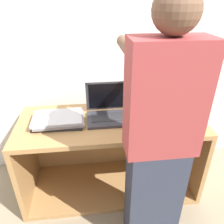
% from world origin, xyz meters
% --- Properties ---
extents(ground_plane, '(12.00, 12.00, 0.00)m').
position_xyz_m(ground_plane, '(0.00, 0.00, 0.00)').
color(ground_plane, gray).
extents(wall_back, '(8.00, 0.05, 2.40)m').
position_xyz_m(wall_back, '(0.00, 0.72, 1.20)').
color(wall_back, silver).
rests_on(wall_back, ground_plane).
extents(cart, '(1.45, 0.61, 0.70)m').
position_xyz_m(cart, '(0.00, 0.38, 0.35)').
color(cart, '#A87A47').
rests_on(cart, ground_plane).
extents(laptop_open, '(0.37, 0.28, 0.27)m').
position_xyz_m(laptop_open, '(0.00, 0.35, 0.76)').
color(laptop_open, '#333338').
rests_on(laptop_open, cart).
extents(laptop_stack_left, '(0.39, 0.27, 0.06)m').
position_xyz_m(laptop_stack_left, '(-0.40, 0.31, 0.73)').
color(laptop_stack_left, '#232326').
rests_on(laptop_stack_left, cart).
extents(laptop_stack_right, '(0.39, 0.27, 0.08)m').
position_xyz_m(laptop_stack_right, '(0.40, 0.31, 0.74)').
color(laptop_stack_right, gray).
rests_on(laptop_stack_right, cart).
extents(person, '(0.40, 0.53, 1.62)m').
position_xyz_m(person, '(0.23, -0.18, 0.82)').
color(person, '#2D3342').
rests_on(person, ground_plane).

